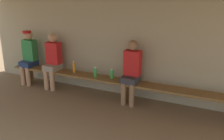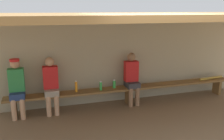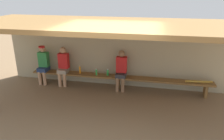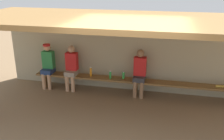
{
  "view_description": "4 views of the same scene",
  "coord_description": "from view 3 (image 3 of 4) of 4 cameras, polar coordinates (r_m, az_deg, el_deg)",
  "views": [
    {
      "loc": [
        1.8,
        -2.99,
        2.26
      ],
      "look_at": [
        -0.19,
        1.22,
        0.78
      ],
      "focal_mm": 39.65,
      "sensor_mm": 36.0,
      "label": 1
    },
    {
      "loc": [
        -2.18,
        -4.14,
        2.41
      ],
      "look_at": [
        -0.5,
        1.36,
        0.99
      ],
      "focal_mm": 39.89,
      "sensor_mm": 36.0,
      "label": 2
    },
    {
      "loc": [
        1.12,
        -4.94,
        3.14
      ],
      "look_at": [
        -0.17,
        1.34,
        0.75
      ],
      "focal_mm": 34.54,
      "sensor_mm": 36.0,
      "label": 3
    },
    {
      "loc": [
        0.83,
        -5.2,
        3.23
      ],
      "look_at": [
        -0.65,
        1.36,
        0.78
      ],
      "focal_mm": 41.62,
      "sensor_mm": 36.0,
      "label": 4
    }
  ],
  "objects": [
    {
      "name": "ground_plane",
      "position": [
        5.96,
        -1.01,
        -11.35
      ],
      "size": [
        24.0,
        24.0,
        0.0
      ],
      "primitive_type": "plane",
      "color": "brown"
    },
    {
      "name": "back_wall",
      "position": [
        7.32,
        2.34,
        4.25
      ],
      "size": [
        8.0,
        0.2,
        2.2
      ],
      "primitive_type": "cube",
      "color": "tan",
      "rests_on": "ground"
    },
    {
      "name": "dugout_roof",
      "position": [
        5.82,
        0.38,
        11.75
      ],
      "size": [
        8.0,
        2.8,
        0.12
      ],
      "primitive_type": "cube",
      "color": "olive",
      "rests_on": "back_wall"
    },
    {
      "name": "bench",
      "position": [
        7.14,
        1.67,
        -2.24
      ],
      "size": [
        6.0,
        0.36,
        0.46
      ],
      "color": "brown",
      "rests_on": "ground"
    },
    {
      "name": "player_near_post",
      "position": [
        7.56,
        -12.78,
        1.34
      ],
      "size": [
        0.34,
        0.42,
        1.34
      ],
      "color": "gray",
      "rests_on": "ground"
    },
    {
      "name": "player_rightmost",
      "position": [
        7.0,
        2.45,
        0.29
      ],
      "size": [
        0.34,
        0.42,
        1.34
      ],
      "color": "#333338",
      "rests_on": "ground"
    },
    {
      "name": "player_in_white",
      "position": [
        7.89,
        -17.75,
        1.78
      ],
      "size": [
        0.34,
        0.42,
        1.34
      ],
      "color": "navy",
      "rests_on": "ground"
    },
    {
      "name": "water_bottle_blue",
      "position": [
        7.41,
        -8.49,
        0.11
      ],
      "size": [
        0.06,
        0.06,
        0.28
      ],
      "color": "orange",
      "rests_on": "bench"
    },
    {
      "name": "water_bottle_clear",
      "position": [
        7.19,
        -4.16,
        -0.55
      ],
      "size": [
        0.06,
        0.06,
        0.23
      ],
      "color": "green",
      "rests_on": "bench"
    },
    {
      "name": "water_bottle_orange",
      "position": [
        7.18,
        -1.15,
        -0.61
      ],
      "size": [
        0.07,
        0.07,
        0.21
      ],
      "color": "green",
      "rests_on": "bench"
    },
    {
      "name": "baseball_bat",
      "position": [
        7.15,
        21.97,
        -2.86
      ],
      "size": [
        0.81,
        0.16,
        0.07
      ],
      "primitive_type": "cylinder",
      "rotation": [
        0.0,
        1.57,
        0.12
      ],
      "color": "#B28C33",
      "rests_on": "bench"
    }
  ]
}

